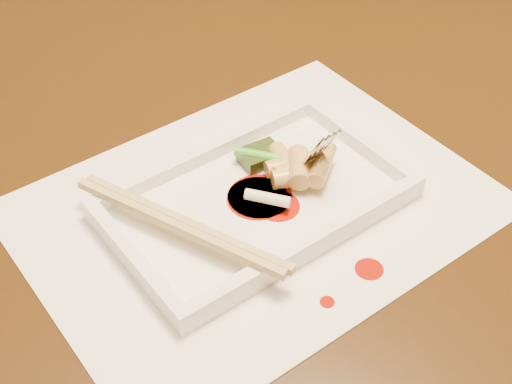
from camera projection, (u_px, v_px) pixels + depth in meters
table at (218, 208)px, 0.79m from camera, size 1.40×0.90×0.75m
placemat at (256, 207)px, 0.64m from camera, size 0.40×0.30×0.00m
sauce_splatter_a at (369, 269)px, 0.58m from camera, size 0.02×0.02×0.00m
sauce_splatter_b at (327, 302)px, 0.56m from camera, size 0.01×0.01×0.00m
plate_base at (256, 203)px, 0.64m from camera, size 0.26×0.16×0.01m
plate_rim_far at (209, 152)px, 0.67m from camera, size 0.26×0.01×0.01m
plate_rim_near at (310, 244)px, 0.59m from camera, size 0.26×0.01×0.01m
plate_rim_left at (133, 258)px, 0.57m from camera, size 0.01×0.14×0.01m
plate_rim_right at (359, 141)px, 0.68m from camera, size 0.01×0.14×0.01m
veg_piece at (260, 155)px, 0.67m from camera, size 0.04×0.03×0.01m
scallion_white at (268, 198)px, 0.62m from camera, size 0.03×0.04×0.01m
scallion_green at (279, 159)px, 0.65m from camera, size 0.06×0.07×0.01m
chopstick_a at (176, 226)px, 0.59m from camera, size 0.08×0.19×0.01m
chopstick_b at (185, 222)px, 0.59m from camera, size 0.08×0.19×0.01m
fork at (307, 95)px, 0.62m from camera, size 0.09×0.10×0.14m
sauce_blob_0 at (260, 196)px, 0.64m from camera, size 0.06×0.06×0.00m
sauce_blob_1 at (258, 198)px, 0.63m from camera, size 0.06×0.06×0.00m
sauce_blob_2 at (278, 206)px, 0.63m from camera, size 0.04×0.04×0.00m
rice_cake_0 at (295, 172)px, 0.65m from camera, size 0.04×0.03×0.02m
rice_cake_1 at (298, 176)px, 0.64m from camera, size 0.05×0.04×0.02m
rice_cake_2 at (322, 164)px, 0.64m from camera, size 0.05×0.04×0.02m
rice_cake_3 at (286, 162)px, 0.66m from camera, size 0.03×0.05×0.02m
rice_cake_4 at (292, 164)px, 0.65m from camera, size 0.05×0.03×0.02m
rice_cake_5 at (299, 167)px, 0.64m from camera, size 0.04×0.04×0.02m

